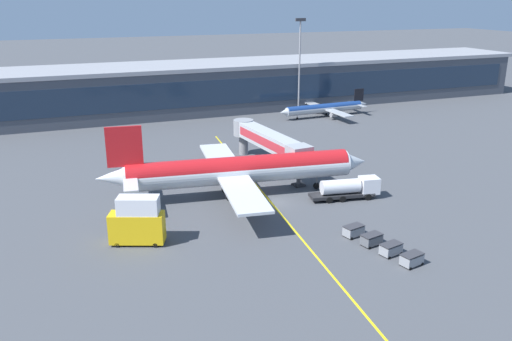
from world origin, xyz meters
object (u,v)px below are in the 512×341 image
at_px(baggage_cart_1, 391,249).
at_px(baggage_cart_2, 372,239).
at_px(catering_lift, 137,221).
at_px(baggage_cart_3, 354,231).
at_px(main_airliner, 238,170).
at_px(fuel_tanker, 349,188).
at_px(baggage_cart_0, 412,259).
at_px(commuter_jet_far, 325,108).

distance_m(baggage_cart_1, baggage_cart_2, 3.20).
relative_size(catering_lift, baggage_cart_3, 2.48).
xyz_separation_m(main_airliner, fuel_tanker, (15.42, -7.50, -2.48)).
distance_m(fuel_tanker, baggage_cart_2, 16.22).
height_order(baggage_cart_0, baggage_cart_2, same).
bearing_deg(catering_lift, fuel_tanker, 6.96).
bearing_deg(baggage_cart_2, baggage_cart_0, -77.18).
bearing_deg(baggage_cart_3, main_airliner, 114.72).
relative_size(baggage_cart_2, baggage_cart_3, 1.00).
relative_size(main_airliner, baggage_cart_1, 14.61).
bearing_deg(baggage_cart_3, baggage_cart_1, -77.18).
bearing_deg(baggage_cart_2, baggage_cart_1, -77.18).
bearing_deg(commuter_jet_far, baggage_cart_2, -113.83).
bearing_deg(catering_lift, main_airliner, 33.37).
xyz_separation_m(catering_lift, baggage_cart_3, (26.47, -8.01, -2.28)).
bearing_deg(fuel_tanker, commuter_jet_far, 65.31).
height_order(baggage_cart_0, commuter_jet_far, commuter_jet_far).
height_order(baggage_cart_0, baggage_cart_3, same).
bearing_deg(baggage_cart_1, fuel_tanker, 74.66).
height_order(main_airliner, baggage_cart_0, main_airliner).
bearing_deg(baggage_cart_2, main_airliner, 113.18).
height_order(baggage_cart_1, baggage_cart_3, same).
distance_m(baggage_cart_1, baggage_cart_3, 6.40).
distance_m(baggage_cart_0, baggage_cart_2, 6.40).
bearing_deg(baggage_cart_3, baggage_cart_0, -77.18).
xyz_separation_m(fuel_tanker, baggage_cart_2, (-5.72, -15.15, -0.96)).
xyz_separation_m(main_airliner, commuter_jet_far, (40.07, 46.14, -2.00)).
relative_size(fuel_tanker, baggage_cart_0, 3.78).
relative_size(fuel_tanker, commuter_jet_far, 0.42).
height_order(catering_lift, commuter_jet_far, commuter_jet_far).
distance_m(fuel_tanker, baggage_cart_0, 21.84).
bearing_deg(commuter_jet_far, baggage_cart_0, -111.11).
distance_m(main_airliner, baggage_cart_2, 24.87).
height_order(fuel_tanker, baggage_cart_0, fuel_tanker).
distance_m(fuel_tanker, baggage_cart_1, 18.97).
bearing_deg(baggage_cart_0, fuel_tanker, 78.63).
distance_m(baggage_cart_0, commuter_jet_far, 80.43).
bearing_deg(baggage_cart_0, baggage_cart_2, 102.82).
distance_m(main_airliner, baggage_cart_0, 31.14).
relative_size(baggage_cart_2, commuter_jet_far, 0.11).
height_order(baggage_cart_2, commuter_jet_far, commuter_jet_far).
relative_size(fuel_tanker, baggage_cart_3, 3.78).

